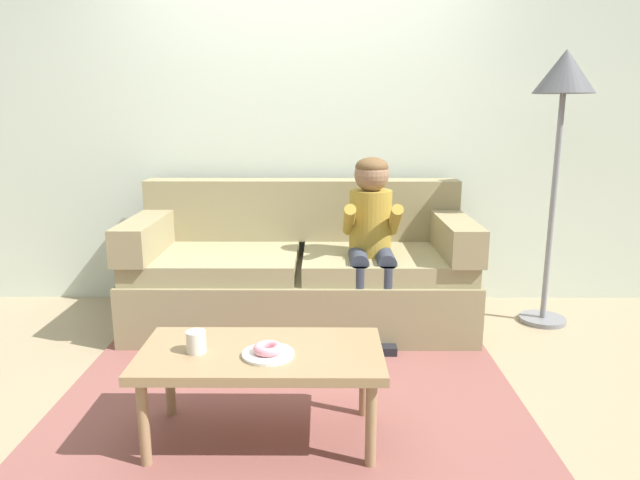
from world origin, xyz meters
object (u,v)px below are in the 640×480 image
toy_controller (170,366)px  mug (196,342)px  couch (301,273)px  coffee_table (261,360)px  donut (268,348)px  floor_lamp (563,96)px  person_child (371,230)px

toy_controller → mug: bearing=-38.6°
couch → mug: couch is taller
coffee_table → toy_controller: size_ratio=4.44×
couch → toy_controller: size_ratio=9.45×
donut → floor_lamp: bearing=41.0°
coffee_table → donut: donut is taller
coffee_table → mug: size_ratio=11.15×
toy_controller → floor_lamp: 2.80m
toy_controller → couch: bearing=73.4°
person_child → floor_lamp: size_ratio=0.63×
donut → coffee_table: bearing=121.3°
donut → mug: (-0.30, 0.03, 0.01)m
coffee_table → person_child: bearing=65.2°
couch → floor_lamp: (1.61, 0.02, 1.12)m
donut → couch: bearing=87.0°
toy_controller → donut: bearing=-22.9°
person_child → donut: person_child is taller
person_child → mug: person_child is taller
mug → toy_controller: mug is taller
donut → toy_controller: (-0.61, 0.71, -0.42)m
toy_controller → person_child: bearing=51.8°
floor_lamp → mug: bearing=-144.2°
coffee_table → toy_controller: bearing=131.2°
couch → person_child: 0.59m
couch → toy_controller: 1.05m
coffee_table → floor_lamp: floor_lamp is taller
donut → toy_controller: donut is taller
donut → mug: 0.30m
person_child → toy_controller: 1.40m
coffee_table → mug: 0.28m
donut → floor_lamp: (1.68, 1.46, 1.01)m
person_child → mug: bearing=-123.8°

